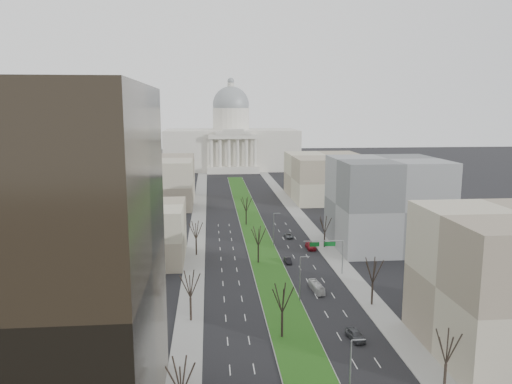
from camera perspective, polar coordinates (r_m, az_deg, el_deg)
ground at (r=161.42m, az=-0.42°, el=-3.78°), size 600.00×600.00×0.00m
median at (r=160.42m, az=-0.39°, el=-3.83°), size 8.00×222.03×0.20m
sidewalk_left at (r=136.72m, az=-6.88°, el=-6.31°), size 5.00×330.00×0.15m
sidewalk_right at (r=140.12m, az=7.66°, el=-5.93°), size 5.00×330.00×0.15m
capitol at (r=307.03m, az=-2.84°, el=5.70°), size 80.00×46.00×55.00m
building_beige_left at (r=126.72m, az=-14.10°, el=-4.59°), size 26.00×22.00×14.00m
building_grey_right at (r=139.27m, az=14.68°, el=-1.22°), size 28.00×26.00×24.00m
building_far_left at (r=199.64m, az=-11.49°, el=1.26°), size 30.00×40.00×18.00m
building_far_right at (r=209.12m, az=8.10°, el=1.73°), size 30.00×40.00×18.00m
tree_left_near at (r=62.73m, az=-8.58°, el=-20.04°), size 5.10×5.10×9.18m
tree_left_mid at (r=89.86m, az=-7.53°, el=-10.31°), size 5.40×5.40×9.72m
tree_left_far at (r=128.20m, az=-6.88°, el=-4.26°), size 5.28×5.28×9.50m
tree_right_near at (r=72.85m, az=21.00°, el=-16.10°), size 5.16×5.16×9.29m
tree_right_mid at (r=98.40m, az=13.24°, el=-8.60°), size 5.52×5.52×9.94m
tree_right_far at (r=135.62m, az=7.88°, el=-3.65°), size 5.04×5.04×9.07m
tree_median_a at (r=83.10m, az=3.02°, el=-11.94°), size 5.40×5.40×9.72m
tree_median_b at (r=120.91m, az=0.26°, el=-4.97°), size 5.40×5.40×9.72m
tree_median_c at (r=159.78m, az=-1.14°, el=-1.35°), size 5.40×5.40×9.72m
streetlamp_median_a at (r=67.48m, az=10.78°, el=-19.57°), size 1.90×0.20×9.16m
streetlamp_median_b at (r=98.63m, az=5.09°, el=-9.77°), size 1.90×0.20×9.16m
streetlamp_median_c at (r=136.53m, az=2.06°, el=-4.22°), size 1.90×0.20×9.16m
mast_arm_signs at (r=114.22m, az=8.57°, el=-6.43°), size 9.12×0.24×8.09m
car_grey_near at (r=86.36m, az=11.27°, el=-15.72°), size 2.66×5.09×1.65m
car_black at (r=122.96m, az=3.66°, el=-7.81°), size 1.55×4.12×1.34m
car_red at (r=135.18m, az=6.26°, el=-6.16°), size 2.31×5.65×1.64m
car_grey_far at (r=146.01m, az=3.77°, el=-5.01°), size 2.19×4.46×1.22m
box_van at (r=105.44m, az=6.94°, el=-10.73°), size 2.23×6.86×1.88m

